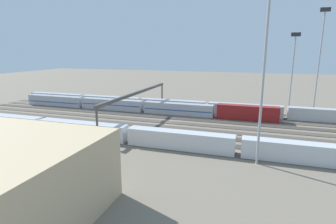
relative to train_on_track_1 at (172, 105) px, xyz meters
name	(u,v)px	position (x,y,z in m)	size (l,w,h in m)	color
ground_plane	(167,122)	(-2.99, 15.00, -2.02)	(400.00, 400.00, 0.00)	#756B5B
track_bed_0	(184,109)	(-2.99, -5.00, -1.96)	(140.00, 2.80, 0.12)	#3D3833
track_bed_1	(180,111)	(-2.99, 0.00, -1.96)	(140.00, 2.80, 0.12)	#4C443D
track_bed_2	(176,115)	(-2.99, 5.00, -1.96)	(140.00, 2.80, 0.12)	#4C443D
track_bed_3	(172,118)	(-2.99, 10.00, -1.96)	(140.00, 2.80, 0.12)	#3D3833
track_bed_4	(167,122)	(-2.99, 15.00, -1.96)	(140.00, 2.80, 0.12)	#4C443D
track_bed_5	(161,127)	(-2.99, 20.00, -1.96)	(140.00, 2.80, 0.12)	#4C443D
track_bed_6	(155,132)	(-2.99, 25.00, -1.96)	(140.00, 2.80, 0.12)	#3D3833
track_bed_7	(148,137)	(-2.99, 30.00, -1.96)	(140.00, 2.80, 0.12)	#3D3833
track_bed_8	(139,144)	(-2.99, 35.00, -1.96)	(140.00, 2.80, 0.12)	#4C443D
train_on_track_1	(172,105)	(0.00, 0.00, 0.00)	(119.80, 3.00, 3.80)	#B7BABF
train_on_track_2	(138,106)	(10.71, 5.00, 0.06)	(90.60, 3.06, 4.40)	maroon
train_on_track_8	(123,134)	(1.02, 35.00, 0.05)	(139.00, 3.00, 4.40)	#285193
light_mast_0	(320,51)	(-45.35, -7.88, 18.52)	(2.80, 0.70, 33.14)	#9EA0A5
light_mast_1	(265,56)	(-28.11, 37.86, 17.69)	(2.80, 0.70, 31.60)	#9EA0A5
light_mast_2	(293,63)	(-38.08, -8.69, 14.75)	(2.80, 0.70, 26.17)	#9EA0A5
signal_gantry	(138,95)	(6.21, 15.00, 5.78)	(0.70, 45.00, 8.80)	#4C4742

